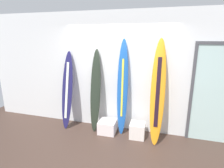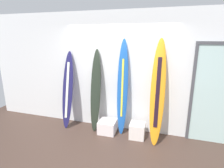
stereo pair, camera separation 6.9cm
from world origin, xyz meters
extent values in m
cube|color=#412F27|center=(0.00, 0.00, -0.02)|extent=(8.00, 8.00, 0.04)
cube|color=silver|center=(0.00, 1.30, 1.40)|extent=(7.20, 0.20, 2.80)
ellipsoid|color=#1F1C4D|center=(-1.25, 0.95, 0.95)|extent=(0.29, 0.44, 1.89)
cube|color=silver|center=(-1.25, 0.93, 0.95)|extent=(0.07, 0.29, 1.35)
ellipsoid|color=#232C22|center=(-0.52, 0.98, 0.98)|extent=(0.26, 0.40, 1.96)
cone|color=black|center=(-0.52, 0.89, 0.17)|extent=(0.07, 0.09, 0.11)
ellipsoid|color=#1D56AE|center=(0.13, 1.02, 1.10)|extent=(0.26, 0.30, 2.19)
cube|color=yellow|center=(0.13, 0.99, 1.10)|extent=(0.05, 0.16, 1.31)
ellipsoid|color=orange|center=(0.91, 0.89, 1.11)|extent=(0.31, 0.56, 2.22)
cube|color=black|center=(0.91, 0.85, 1.12)|extent=(0.09, 0.32, 1.42)
cone|color=black|center=(0.91, 0.73, 0.19)|extent=(0.07, 0.09, 0.11)
cube|color=white|center=(-0.20, 0.89, 0.15)|extent=(0.41, 0.41, 0.30)
cube|color=silver|center=(0.52, 0.88, 0.17)|extent=(0.34, 0.34, 0.34)
cube|color=silver|center=(2.16, 1.18, 1.04)|extent=(1.05, 0.02, 2.08)
cube|color=#47474C|center=(1.60, 1.18, 1.04)|extent=(0.06, 0.06, 2.08)
camera|label=1|loc=(1.00, -2.83, 2.24)|focal=29.00mm
camera|label=2|loc=(1.06, -2.81, 2.24)|focal=29.00mm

